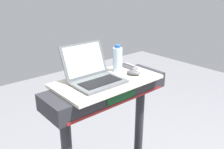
{
  "coord_description": "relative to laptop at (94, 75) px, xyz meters",
  "views": [
    {
      "loc": [
        -0.96,
        -0.46,
        1.77
      ],
      "look_at": [
        0.0,
        0.65,
        1.22
      ],
      "focal_mm": 38.81,
      "sensor_mm": 36.0,
      "label": 1
    }
  ],
  "objects": [
    {
      "name": "desk_board",
      "position": [
        0.09,
        -0.03,
        -0.06
      ],
      "size": [
        0.71,
        0.39,
        0.02
      ],
      "primitive_type": "cube",
      "color": "beige",
      "rests_on": "treadmill_base"
    },
    {
      "name": "water_bottle",
      "position": [
        0.26,
        0.05,
        0.04
      ],
      "size": [
        0.07,
        0.07,
        0.2
      ],
      "color": "silver",
      "rests_on": "desk_board"
    },
    {
      "name": "tv_remote",
      "position": [
        0.37,
        0.05,
        -0.04
      ],
      "size": [
        0.05,
        0.16,
        0.02
      ],
      "color": "slate",
      "rests_on": "desk_board"
    },
    {
      "name": "computer_mouse",
      "position": [
        0.28,
        -0.08,
        -0.03
      ],
      "size": [
        0.1,
        0.12,
        0.03
      ],
      "primitive_type": "ellipsoid",
      "rotation": [
        0.0,
        0.0,
        0.54
      ],
      "color": "#4C4C51",
      "rests_on": "desk_board"
    },
    {
      "name": "laptop",
      "position": [
        0.0,
        0.0,
        0.0
      ],
      "size": [
        0.33,
        0.31,
        0.23
      ],
      "rotation": [
        0.0,
        0.0,
        0.01
      ],
      "color": "#515459",
      "rests_on": "desk_board"
    }
  ]
}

